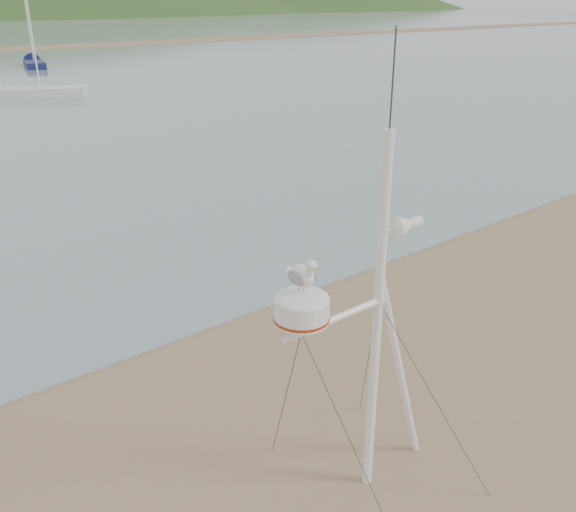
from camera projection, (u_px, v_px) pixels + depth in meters
mast_rig at (372, 399)px, 6.63m from camera, size 2.24×2.39×5.04m
sailboat_white_near at (10, 93)px, 34.49m from camera, size 6.43×4.56×6.47m
sailboat_blue_far at (33, 62)px, 50.63m from camera, size 2.73×6.06×5.89m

